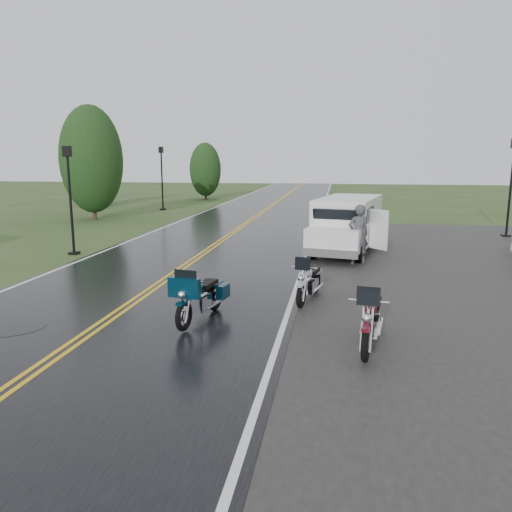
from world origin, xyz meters
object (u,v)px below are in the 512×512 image
at_px(motorcycle_teal, 183,304).
at_px(van_white, 313,230).
at_px(lamp_post_far_right, 511,188).
at_px(motorcycle_red, 366,329).
at_px(person_at_van, 358,235).
at_px(lamp_post_far_left, 162,178).
at_px(motorcycle_silver, 301,286).
at_px(lamp_post_near_left, 70,201).

bearing_deg(motorcycle_teal, van_white, 84.49).
height_order(van_white, lamp_post_far_right, lamp_post_far_right).
bearing_deg(lamp_post_far_right, motorcycle_red, -114.22).
bearing_deg(motorcycle_red, van_white, 107.09).
relative_size(person_at_van, lamp_post_far_right, 0.45).
height_order(motorcycle_red, lamp_post_far_left, lamp_post_far_left).
bearing_deg(motorcycle_silver, van_white, 101.36).
xyz_separation_m(van_white, lamp_post_far_left, (-11.01, 15.53, 1.10)).
bearing_deg(lamp_post_near_left, lamp_post_far_left, 98.18).
bearing_deg(van_white, motorcycle_red, -69.34).
relative_size(motorcycle_silver, lamp_post_far_left, 0.46).
bearing_deg(van_white, lamp_post_far_left, 137.31).
height_order(van_white, person_at_van, van_white).
xyz_separation_m(van_white, person_at_van, (1.52, -0.57, -0.06)).
bearing_deg(lamp_post_near_left, motorcycle_teal, -48.86).
bearing_deg(motorcycle_silver, motorcycle_teal, -127.66).
bearing_deg(lamp_post_far_left, motorcycle_silver, -62.82).
xyz_separation_m(motorcycle_teal, motorcycle_silver, (2.20, 1.94, -0.04)).
bearing_deg(motorcycle_red, motorcycle_silver, 122.62).
height_order(motorcycle_silver, person_at_van, person_at_van).
relative_size(motorcycle_red, van_white, 0.41).
relative_size(van_white, lamp_post_far_left, 1.24).
height_order(van_white, lamp_post_far_left, lamp_post_far_left).
xyz_separation_m(motorcycle_red, lamp_post_near_left, (-10.08, 8.49, 1.33)).
bearing_deg(van_white, motorcycle_teal, -93.20).
distance_m(person_at_van, lamp_post_far_right, 9.95).
height_order(person_at_van, lamp_post_far_right, lamp_post_far_right).
height_order(motorcycle_teal, person_at_van, person_at_van).
height_order(motorcycle_silver, lamp_post_far_right, lamp_post_far_right).
height_order(lamp_post_far_left, lamp_post_far_right, lamp_post_far_right).
distance_m(motorcycle_red, lamp_post_far_right, 17.06).
distance_m(motorcycle_red, lamp_post_near_left, 13.25).
bearing_deg(lamp_post_far_right, van_white, -141.73).
distance_m(van_white, person_at_van, 1.62).
relative_size(motorcycle_red, lamp_post_far_left, 0.51).
distance_m(motorcycle_teal, lamp_post_far_right, 17.97).
height_order(motorcycle_silver, lamp_post_near_left, lamp_post_near_left).
height_order(lamp_post_near_left, lamp_post_far_right, lamp_post_far_right).
distance_m(motorcycle_silver, lamp_post_far_right, 15.14).
xyz_separation_m(motorcycle_red, lamp_post_far_left, (-12.37, 24.46, 1.50)).
height_order(lamp_post_near_left, lamp_post_far_left, lamp_post_far_left).
bearing_deg(lamp_post_far_right, person_at_van, -133.67).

